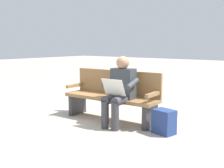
# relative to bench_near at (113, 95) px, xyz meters

# --- Properties ---
(ground_plane) EXTENTS (40.00, 40.00, 0.00)m
(ground_plane) POSITION_rel_bench_near_xyz_m (-0.00, 0.07, -0.46)
(ground_plane) COLOR #A89E8E
(bench_near) EXTENTS (1.83, 0.59, 0.90)m
(bench_near) POSITION_rel_bench_near_xyz_m (0.00, 0.00, 0.00)
(bench_near) COLOR olive
(bench_near) RESTS_ON ground
(person_seated) EXTENTS (0.59, 0.59, 1.18)m
(person_seated) POSITION_rel_bench_near_xyz_m (-0.32, 0.21, 0.17)
(person_seated) COLOR #33383D
(person_seated) RESTS_ON ground
(backpack) EXTENTS (0.36, 0.33, 0.38)m
(backpack) POSITION_rel_bench_near_xyz_m (-1.13, 0.14, -0.27)
(backpack) COLOR navy
(backpack) RESTS_ON ground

